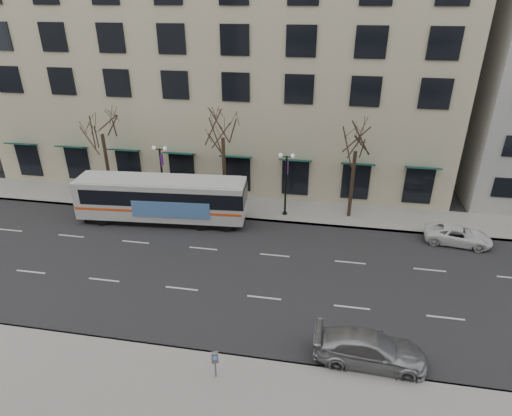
% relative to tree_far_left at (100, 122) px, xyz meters
% --- Properties ---
extents(ground, '(160.00, 160.00, 0.00)m').
position_rel_tree_far_left_xyz_m(ground, '(10.00, -8.80, -6.70)').
color(ground, black).
rests_on(ground, ground).
extents(sidewalk_far, '(80.00, 4.00, 0.15)m').
position_rel_tree_far_left_xyz_m(sidewalk_far, '(15.00, 0.20, -6.62)').
color(sidewalk_far, gray).
rests_on(sidewalk_far, ground).
extents(building_hotel, '(40.00, 20.00, 24.00)m').
position_rel_tree_far_left_xyz_m(building_hotel, '(8.00, 12.20, 5.30)').
color(building_hotel, '#BCB290').
rests_on(building_hotel, ground).
extents(tree_far_left, '(3.60, 3.60, 8.34)m').
position_rel_tree_far_left_xyz_m(tree_far_left, '(0.00, 0.00, 0.00)').
color(tree_far_left, black).
rests_on(tree_far_left, ground).
extents(tree_far_mid, '(3.60, 3.60, 8.55)m').
position_rel_tree_far_left_xyz_m(tree_far_mid, '(10.00, 0.00, 0.21)').
color(tree_far_mid, black).
rests_on(tree_far_mid, ground).
extents(tree_far_right, '(3.60, 3.60, 8.06)m').
position_rel_tree_far_left_xyz_m(tree_far_right, '(20.00, 0.00, -0.28)').
color(tree_far_right, black).
rests_on(tree_far_right, ground).
extents(lamp_post_left, '(1.22, 0.45, 5.21)m').
position_rel_tree_far_left_xyz_m(lamp_post_left, '(5.01, -0.60, -3.75)').
color(lamp_post_left, black).
rests_on(lamp_post_left, ground).
extents(lamp_post_right, '(1.22, 0.45, 5.21)m').
position_rel_tree_far_left_xyz_m(lamp_post_right, '(15.01, -0.60, -3.75)').
color(lamp_post_right, black).
rests_on(lamp_post_right, ground).
extents(city_bus, '(13.00, 3.76, 3.48)m').
position_rel_tree_far_left_xyz_m(city_bus, '(5.89, -3.00, -4.80)').
color(city_bus, silver).
rests_on(city_bus, ground).
extents(silver_car, '(5.34, 2.31, 1.53)m').
position_rel_tree_far_left_xyz_m(silver_car, '(20.66, -15.00, -5.93)').
color(silver_car, '#97989E').
rests_on(silver_car, ground).
extents(white_pickup, '(4.71, 2.61, 1.25)m').
position_rel_tree_far_left_xyz_m(white_pickup, '(27.47, -2.65, -6.08)').
color(white_pickup, white).
rests_on(white_pickup, ground).
extents(pay_station, '(0.35, 0.28, 1.42)m').
position_rel_tree_far_left_xyz_m(pay_station, '(13.74, -17.26, -5.52)').
color(pay_station, slate).
rests_on(pay_station, sidewalk_near).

